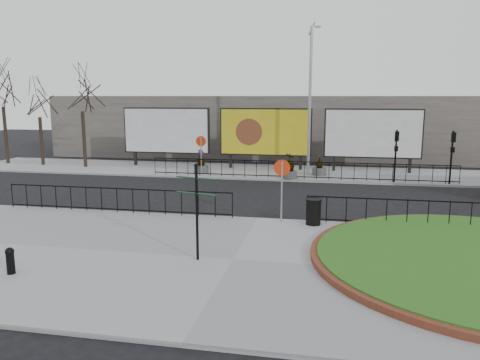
% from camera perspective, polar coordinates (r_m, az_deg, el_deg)
% --- Properties ---
extents(ground, '(90.00, 90.00, 0.00)m').
position_cam_1_polar(ground, '(19.20, 2.18, -4.96)').
color(ground, black).
rests_on(ground, ground).
extents(pavement_near, '(30.00, 10.00, 0.12)m').
position_cam_1_polar(pavement_near, '(14.48, -0.88, -9.83)').
color(pavement_near, gray).
rests_on(pavement_near, ground).
extents(pavement_far, '(44.00, 6.00, 0.12)m').
position_cam_1_polar(pavement_far, '(30.85, 5.58, 0.92)').
color(pavement_far, gray).
rests_on(pavement_far, ground).
extents(railing_near_left, '(10.00, 0.10, 1.10)m').
position_cam_1_polar(railing_near_left, '(20.51, -14.76, -2.37)').
color(railing_near_left, black).
rests_on(railing_near_left, pavement_near).
extents(railing_near_right, '(9.00, 0.10, 1.10)m').
position_cam_1_polar(railing_near_right, '(18.90, 21.96, -3.85)').
color(railing_near_right, black).
rests_on(railing_near_right, pavement_near).
extents(railing_far, '(18.00, 0.10, 1.10)m').
position_cam_1_polar(railing_far, '(28.01, 7.12, 1.21)').
color(railing_far, black).
rests_on(railing_far, pavement_far).
extents(speed_sign_far, '(0.64, 0.07, 2.47)m').
position_cam_1_polar(speed_sign_far, '(28.96, -4.77, 4.04)').
color(speed_sign_far, gray).
rests_on(speed_sign_far, pavement_far).
extents(speed_sign_near, '(0.64, 0.07, 2.47)m').
position_cam_1_polar(speed_sign_near, '(18.28, 5.13, 0.39)').
color(speed_sign_near, gray).
rests_on(speed_sign_near, pavement_near).
extents(billboard_left, '(6.20, 0.31, 4.10)m').
position_cam_1_polar(billboard_left, '(33.35, -8.96, 5.94)').
color(billboard_left, black).
rests_on(billboard_left, pavement_far).
extents(billboard_mid, '(6.20, 0.31, 4.10)m').
position_cam_1_polar(billboard_mid, '(31.67, 3.11, 5.83)').
color(billboard_mid, black).
rests_on(billboard_mid, pavement_far).
extents(billboard_right, '(6.20, 0.31, 4.10)m').
position_cam_1_polar(billboard_right, '(31.50, 15.89, 5.43)').
color(billboard_right, black).
rests_on(billboard_right, pavement_far).
extents(lamp_post, '(0.74, 0.18, 9.23)m').
position_cam_1_polar(lamp_post, '(29.34, 8.53, 9.73)').
color(lamp_post, gray).
rests_on(lamp_post, pavement_far).
extents(signal_pole_a, '(0.22, 0.26, 3.00)m').
position_cam_1_polar(signal_pole_a, '(28.05, 18.49, 3.72)').
color(signal_pole_a, black).
rests_on(signal_pole_a, pavement_far).
extents(signal_pole_b, '(0.22, 0.26, 3.00)m').
position_cam_1_polar(signal_pole_b, '(28.61, 24.46, 3.44)').
color(signal_pole_b, black).
rests_on(signal_pole_b, pavement_far).
extents(tree_left, '(2.00, 2.00, 7.00)m').
position_cam_1_polar(tree_left, '(34.24, -18.62, 7.36)').
color(tree_left, '#2D2119').
rests_on(tree_left, pavement_far).
extents(tree_mid, '(2.00, 2.00, 6.20)m').
position_cam_1_polar(tree_mid, '(36.36, -23.19, 6.57)').
color(tree_mid, '#2D2119').
rests_on(tree_mid, pavement_far).
extents(tree_far, '(2.00, 2.00, 7.50)m').
position_cam_1_polar(tree_far, '(38.24, -26.85, 7.42)').
color(tree_far, '#2D2119').
rests_on(tree_far, pavement_far).
extents(building_backdrop, '(40.00, 10.00, 5.00)m').
position_cam_1_polar(building_backdrop, '(40.49, 6.98, 6.59)').
color(building_backdrop, '#66615A').
rests_on(building_backdrop, ground).
extents(fingerpost_sign, '(1.38, 0.54, 2.96)m').
position_cam_1_polar(fingerpost_sign, '(13.98, -5.29, -2.72)').
color(fingerpost_sign, black).
rests_on(fingerpost_sign, pavement_near).
extents(bollard, '(0.25, 0.25, 0.76)m').
position_cam_1_polar(bollard, '(14.68, -26.22, -8.67)').
color(bollard, black).
rests_on(bollard, pavement_near).
extents(litter_bin, '(0.61, 0.61, 1.01)m').
position_cam_1_polar(litter_bin, '(18.26, 8.94, -3.83)').
color(litter_bin, black).
rests_on(litter_bin, pavement_near).
extents(planter_a, '(0.95, 0.95, 1.51)m').
position_cam_1_polar(planter_a, '(30.15, -4.76, 1.92)').
color(planter_a, '#4C4C4F').
rests_on(planter_a, pavement_far).
extents(planter_b, '(0.89, 0.89, 1.54)m').
position_cam_1_polar(planter_b, '(28.14, 6.08, 1.43)').
color(planter_b, '#4C4C4F').
rests_on(planter_b, pavement_far).
extents(planter_c, '(0.88, 0.88, 1.30)m').
position_cam_1_polar(planter_c, '(29.66, 9.65, 1.46)').
color(planter_c, '#4C4C4F').
rests_on(planter_c, pavement_far).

